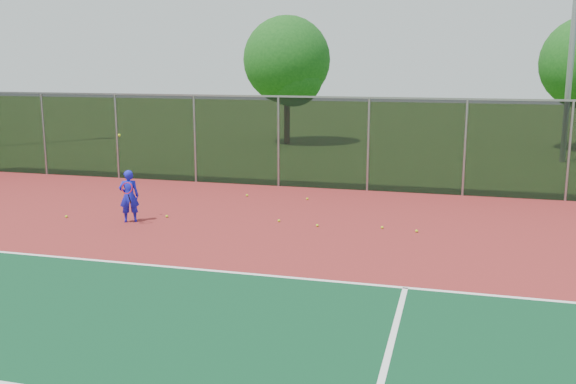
% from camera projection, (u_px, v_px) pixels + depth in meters
% --- Properties ---
extents(ground, '(120.00, 120.00, 0.00)m').
position_uv_depth(ground, '(252.00, 345.00, 9.52)').
color(ground, '#305418').
rests_on(ground, ground).
extents(court_apron, '(30.00, 20.00, 0.02)m').
position_uv_depth(court_apron, '(287.00, 297.00, 11.41)').
color(court_apron, maroon).
rests_on(court_apron, ground).
extents(fence_back, '(30.00, 0.06, 3.03)m').
position_uv_depth(fence_back, '(368.00, 143.00, 20.57)').
color(fence_back, black).
rests_on(fence_back, court_apron).
extents(tennis_player, '(0.60, 0.68, 2.29)m').
position_uv_depth(tennis_player, '(129.00, 196.00, 16.64)').
color(tennis_player, '#161AD5').
rests_on(tennis_player, court_apron).
extents(practice_ball_1, '(0.07, 0.07, 0.07)m').
position_uv_depth(practice_ball_1, '(167.00, 216.00, 17.23)').
color(practice_ball_1, '#BAD719').
rests_on(practice_ball_1, court_apron).
extents(practice_ball_2, '(0.07, 0.07, 0.07)m').
position_uv_depth(practice_ball_2, '(66.00, 217.00, 17.20)').
color(practice_ball_2, '#BAD719').
rests_on(practice_ball_2, court_apron).
extents(practice_ball_3, '(0.07, 0.07, 0.07)m').
position_uv_depth(practice_ball_3, '(279.00, 221.00, 16.76)').
color(practice_ball_3, '#BAD719').
rests_on(practice_ball_3, court_apron).
extents(practice_ball_4, '(0.07, 0.07, 0.07)m').
position_uv_depth(practice_ball_4, '(317.00, 225.00, 16.27)').
color(practice_ball_4, '#BAD719').
rests_on(practice_ball_4, court_apron).
extents(practice_ball_5, '(0.07, 0.07, 0.07)m').
position_uv_depth(practice_ball_5, '(307.00, 199.00, 19.44)').
color(practice_ball_5, '#BAD719').
rests_on(practice_ball_5, court_apron).
extents(practice_ball_6, '(0.07, 0.07, 0.07)m').
position_uv_depth(practice_ball_6, '(247.00, 195.00, 19.95)').
color(practice_ball_6, '#BAD719').
rests_on(practice_ball_6, court_apron).
extents(practice_ball_7, '(0.07, 0.07, 0.07)m').
position_uv_depth(practice_ball_7, '(417.00, 231.00, 15.73)').
color(practice_ball_7, '#BAD719').
rests_on(practice_ball_7, court_apron).
extents(practice_ball_8, '(0.07, 0.07, 0.07)m').
position_uv_depth(practice_ball_8, '(382.00, 227.00, 16.07)').
color(practice_ball_8, '#BAD719').
rests_on(practice_ball_8, court_apron).
extents(tree_back_left, '(4.38, 4.38, 6.43)m').
position_uv_depth(tree_back_left, '(288.00, 64.00, 32.13)').
color(tree_back_left, '#342413').
rests_on(tree_back_left, ground).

